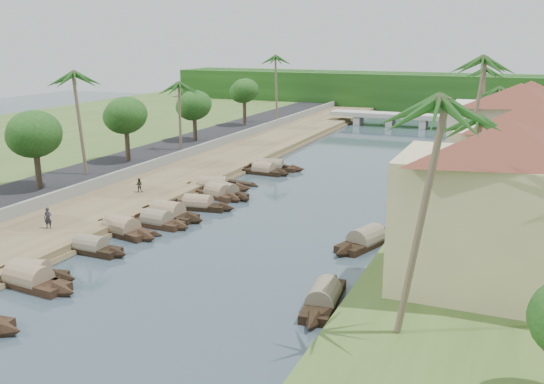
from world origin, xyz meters
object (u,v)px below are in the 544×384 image
at_px(bridge, 407,118).
at_px(sampan_1, 30,274).
at_px(person_near, 48,218).
at_px(building_near, 503,206).

relative_size(bridge, sampan_1, 3.97).
height_order(bridge, person_near, person_near).
height_order(building_near, sampan_1, building_near).
relative_size(bridge, building_near, 1.89).
xyz_separation_m(sampan_1, person_near, (-5.19, 7.51, 1.26)).
bearing_deg(person_near, building_near, -17.96).
height_order(building_near, person_near, building_near).
height_order(sampan_1, person_near, person_near).
xyz_separation_m(bridge, sampan_1, (-10.04, -81.65, -1.31)).
distance_m(building_near, person_near, 34.55).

